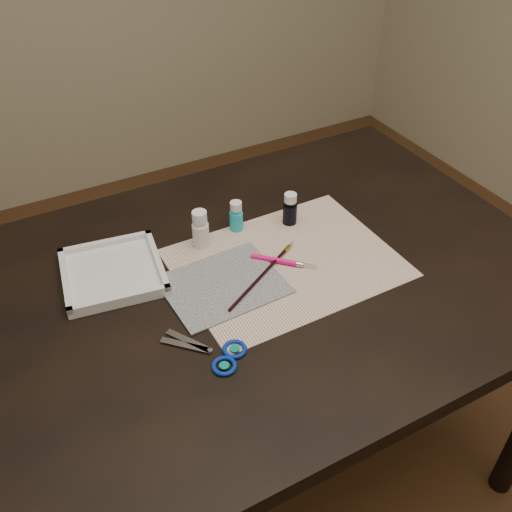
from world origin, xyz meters
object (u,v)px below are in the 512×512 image
canvas (223,285)px  paint_bottle_cyan (236,216)px  paint_bottle_white (200,229)px  scissors (201,351)px  paint_bottle_navy (290,209)px  palette_tray (113,271)px  paper (286,263)px

canvas → paint_bottle_cyan: 0.20m
paint_bottle_white → scissors: size_ratio=0.52×
paint_bottle_navy → scissors: bearing=-142.4°
paint_bottle_cyan → palette_tray: (-0.31, -0.02, -0.03)m
palette_tray → paint_bottle_white: bearing=1.9°
paint_bottle_cyan → paint_bottle_navy: size_ratio=0.94×
paint_bottle_cyan → palette_tray: size_ratio=0.37×
canvas → palette_tray: palette_tray is taller
paint_bottle_cyan → palette_tray: bearing=-175.4°
palette_tray → scissors: bearing=-74.9°
paint_bottle_white → palette_tray: bearing=-178.1°
scissors → paper: bearing=-106.6°
scissors → paint_bottle_cyan: bearing=-81.8°
paint_bottle_cyan → paint_bottle_navy: paint_bottle_navy is taller
canvas → paint_bottle_cyan: paint_bottle_cyan is taller
paper → paint_bottle_navy: size_ratio=5.78×
palette_tray → canvas: bearing=-36.1°
paint_bottle_white → paint_bottle_navy: (0.22, -0.02, -0.01)m
paint_bottle_white → palette_tray: paint_bottle_white is taller
paper → scissors: (-0.27, -0.15, 0.00)m
palette_tray → paint_bottle_navy: bearing=-1.6°
canvas → paint_bottle_cyan: bearing=55.3°
paint_bottle_white → scissors: paint_bottle_white is taller
canvas → paint_bottle_navy: (0.24, 0.13, 0.04)m
canvas → paper: bearing=0.7°
canvas → palette_tray: bearing=143.9°
paint_bottle_white → paint_bottle_cyan: bearing=10.2°
paint_bottle_navy → canvas: bearing=-151.7°
paint_bottle_navy → scissors: paint_bottle_navy is taller
paper → paint_bottle_navy: paint_bottle_navy is taller
canvas → paint_bottle_navy: size_ratio=2.95×
paper → canvas: canvas is taller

